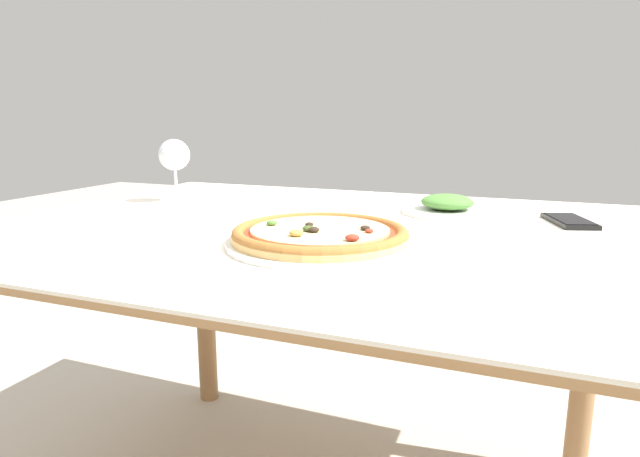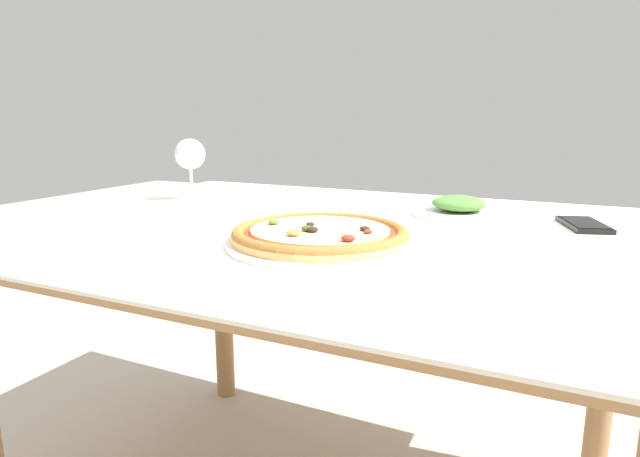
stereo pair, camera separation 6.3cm
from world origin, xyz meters
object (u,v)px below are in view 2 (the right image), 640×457
at_px(dining_table, 326,263).
at_px(wine_glass_far_left, 190,156).
at_px(cell_phone, 584,224).
at_px(pizza_plate, 320,236).
at_px(fork, 84,227).
at_px(side_plate, 458,208).

bearing_deg(dining_table, wine_glass_far_left, 162.01).
bearing_deg(cell_phone, wine_glass_far_left, -176.42).
distance_m(pizza_plate, cell_phone, 0.55).
distance_m(dining_table, pizza_plate, 0.20).
bearing_deg(cell_phone, dining_table, -156.40).
bearing_deg(pizza_plate, fork, -171.42).
relative_size(pizza_plate, wine_glass_far_left, 2.01).
bearing_deg(pizza_plate, wine_glass_far_left, 149.40).
bearing_deg(dining_table, side_plate, 46.34).
relative_size(pizza_plate, side_plate, 1.59).
distance_m(fork, side_plate, 0.80).
xyz_separation_m(fork, side_plate, (0.65, 0.46, 0.01)).
distance_m(dining_table, cell_phone, 0.53).
xyz_separation_m(dining_table, pizza_plate, (0.06, -0.16, 0.10)).
height_order(pizza_plate, side_plate, side_plate).
height_order(pizza_plate, wine_glass_far_left, wine_glass_far_left).
height_order(dining_table, pizza_plate, pizza_plate).
height_order(dining_table, wine_glass_far_left, wine_glass_far_left).
bearing_deg(dining_table, pizza_plate, -68.99).
distance_m(fork, cell_phone, 1.00).
distance_m(cell_phone, side_plate, 0.26).
xyz_separation_m(fork, cell_phone, (0.90, 0.44, 0.00)).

